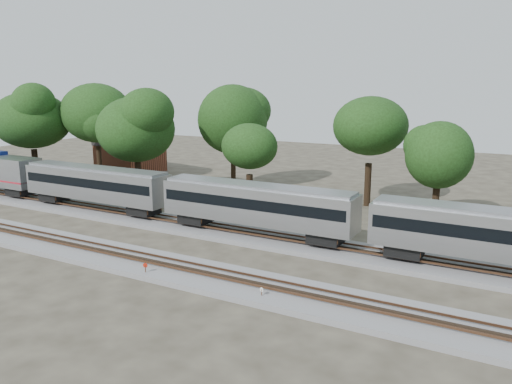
% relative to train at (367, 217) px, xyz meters
% --- Properties ---
extents(ground, '(160.00, 160.00, 0.00)m').
position_rel_train_xyz_m(ground, '(-14.83, -6.00, -3.33)').
color(ground, '#383328').
rests_on(ground, ground).
extents(track_far, '(160.00, 5.00, 0.73)m').
position_rel_train_xyz_m(track_far, '(-14.83, -0.00, -3.12)').
color(track_far, slate).
rests_on(track_far, ground).
extents(track_near, '(160.00, 5.00, 0.73)m').
position_rel_train_xyz_m(track_near, '(-14.83, -10.00, -3.12)').
color(track_near, slate).
rests_on(track_near, ground).
extents(train, '(114.38, 3.27, 4.82)m').
position_rel_train_xyz_m(train, '(0.00, 0.00, 0.00)').
color(train, '#B1B4B8').
rests_on(train, ground).
extents(switch_stand_red, '(0.35, 0.13, 1.11)m').
position_rel_train_xyz_m(switch_stand_red, '(-12.55, -11.88, -2.62)').
color(switch_stand_red, '#512D19').
rests_on(switch_stand_red, ground).
extents(switch_stand_white, '(0.29, 0.11, 0.94)m').
position_rel_train_xyz_m(switch_stand_white, '(-3.34, -11.42, -2.73)').
color(switch_stand_white, '#512D19').
rests_on(switch_stand_white, ground).
extents(switch_lever, '(0.52, 0.33, 0.30)m').
position_rel_train_xyz_m(switch_lever, '(-9.26, -11.90, -3.18)').
color(switch_lever, '#512D19').
rests_on(switch_lever, ground).
extents(brick_building, '(11.42, 9.02, 4.92)m').
position_rel_train_xyz_m(brick_building, '(-45.94, 22.88, -0.85)').
color(brick_building, brown).
rests_on(brick_building, ground).
extents(tree_0, '(8.98, 8.98, 12.66)m').
position_rel_train_xyz_m(tree_0, '(-50.29, 8.48, 5.49)').
color(tree_0, black).
rests_on(tree_0, ground).
extents(tree_1, '(9.99, 9.99, 14.09)m').
position_rel_train_xyz_m(tree_1, '(-42.00, 12.53, 6.49)').
color(tree_1, black).
rests_on(tree_1, ground).
extents(tree_2, '(8.46, 8.46, 11.93)m').
position_rel_train_xyz_m(tree_2, '(-31.30, 8.52, 4.98)').
color(tree_2, black).
rests_on(tree_2, ground).
extents(tree_3, '(9.37, 9.37, 13.21)m').
position_rel_train_xyz_m(tree_3, '(-23.52, 18.37, 5.88)').
color(tree_3, black).
rests_on(tree_3, ground).
extents(tree_4, '(7.03, 7.03, 9.90)m').
position_rel_train_xyz_m(tree_4, '(-16.60, 10.49, 3.56)').
color(tree_4, black).
rests_on(tree_4, ground).
extents(tree_5, '(9.28, 9.28, 13.09)m').
position_rel_train_xyz_m(tree_5, '(-4.99, 17.42, 5.79)').
color(tree_5, black).
rests_on(tree_5, ground).
extents(tree_6, '(7.04, 7.04, 9.93)m').
position_rel_train_xyz_m(tree_6, '(3.15, 13.09, 3.58)').
color(tree_6, black).
rests_on(tree_6, ground).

